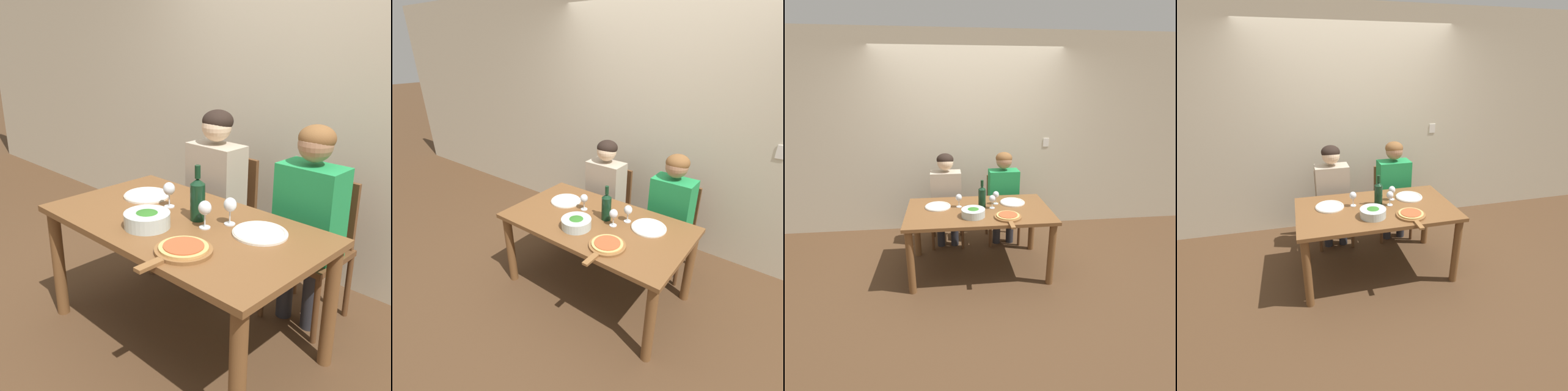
{
  "view_description": "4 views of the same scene",
  "coord_description": "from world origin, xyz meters",
  "views": [
    {
      "loc": [
        1.67,
        -1.57,
        1.7
      ],
      "look_at": [
        -0.04,
        0.14,
        0.84
      ],
      "focal_mm": 42.0,
      "sensor_mm": 36.0,
      "label": 1
    },
    {
      "loc": [
        1.28,
        -1.82,
        2.06
      ],
      "look_at": [
        -0.15,
        0.07,
        0.91
      ],
      "focal_mm": 28.0,
      "sensor_mm": 36.0,
      "label": 2
    },
    {
      "loc": [
        -0.33,
        -3.07,
        1.98
      ],
      "look_at": [
        0.01,
        -0.02,
        0.9
      ],
      "focal_mm": 28.0,
      "sensor_mm": 36.0,
      "label": 3
    },
    {
      "loc": [
        -0.7,
        -2.64,
        2.04
      ],
      "look_at": [
        -0.01,
        0.1,
        0.83
      ],
      "focal_mm": 28.0,
      "sensor_mm": 36.0,
      "label": 4
    }
  ],
  "objects": [
    {
      "name": "broccoli_bowl",
      "position": [
        -0.07,
        -0.18,
        0.78
      ],
      "size": [
        0.25,
        0.25,
        0.09
      ],
      "color": "silver",
      "rests_on": "dining_table"
    },
    {
      "name": "wine_glass_left",
      "position": [
        -0.21,
        0.1,
        0.84
      ],
      "size": [
        0.07,
        0.07,
        0.15
      ],
      "color": "silver",
      "rests_on": "dining_table"
    },
    {
      "name": "dinner_plate_right",
      "position": [
        0.41,
        0.16,
        0.74
      ],
      "size": [
        0.28,
        0.28,
        0.02
      ],
      "color": "silver",
      "rests_on": "dining_table"
    },
    {
      "name": "person_woman",
      "position": [
        -0.35,
        0.64,
        0.74
      ],
      "size": [
        0.47,
        0.51,
        1.23
      ],
      "color": "#28282D",
      "rests_on": "ground"
    },
    {
      "name": "dining_table",
      "position": [
        0.0,
        0.0,
        0.63
      ],
      "size": [
        1.56,
        0.87,
        0.74
      ],
      "color": "brown",
      "rests_on": "ground"
    },
    {
      "name": "pizza_on_board",
      "position": [
        0.27,
        -0.26,
        0.75
      ],
      "size": [
        0.28,
        0.42,
        0.04
      ],
      "color": "brown",
      "rests_on": "dining_table"
    },
    {
      "name": "chair_left",
      "position": [
        -0.35,
        0.75,
        0.48
      ],
      "size": [
        0.42,
        0.42,
        0.88
      ],
      "color": "brown",
      "rests_on": "ground"
    },
    {
      "name": "wine_glass_centre",
      "position": [
        0.15,
        0.02,
        0.84
      ],
      "size": [
        0.07,
        0.07,
        0.15
      ],
      "color": "silver",
      "rests_on": "dining_table"
    },
    {
      "name": "wine_glass_right",
      "position": [
        0.21,
        0.15,
        0.84
      ],
      "size": [
        0.07,
        0.07,
        0.15
      ],
      "color": "silver",
      "rests_on": "dining_table"
    },
    {
      "name": "wine_bottle",
      "position": [
        0.05,
        0.07,
        0.86
      ],
      "size": [
        0.08,
        0.08,
        0.31
      ],
      "color": "black",
      "rests_on": "dining_table"
    },
    {
      "name": "chair_right",
      "position": [
        0.39,
        0.75,
        0.48
      ],
      "size": [
        0.42,
        0.42,
        0.88
      ],
      "color": "brown",
      "rests_on": "ground"
    },
    {
      "name": "back_wall",
      "position": [
        0.0,
        1.21,
        1.35
      ],
      "size": [
        10.0,
        0.06,
        2.7
      ],
      "color": "beige",
      "rests_on": "ground"
    },
    {
      "name": "ground_plane",
      "position": [
        0.0,
        0.0,
        0.0
      ],
      "size": [
        40.0,
        40.0,
        0.0
      ],
      "primitive_type": "plane",
      "color": "#4C331E"
    },
    {
      "name": "person_man",
      "position": [
        0.39,
        0.64,
        0.74
      ],
      "size": [
        0.47,
        0.51,
        1.23
      ],
      "color": "#28282D",
      "rests_on": "ground"
    },
    {
      "name": "dinner_plate_left",
      "position": [
        -0.44,
        0.12,
        0.74
      ],
      "size": [
        0.28,
        0.28,
        0.02
      ],
      "color": "silver",
      "rests_on": "dining_table"
    }
  ]
}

